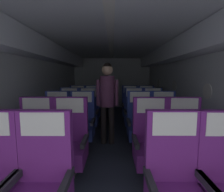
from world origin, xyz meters
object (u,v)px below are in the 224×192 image
(seat_b_left_window, at_px, (35,143))
(seat_b_left_aisle, at_px, (69,143))
(seat_c_right_window, at_px, (140,124))
(seat_d_right_window, at_px, (134,114))
(seat_c_right_aisle, at_px, (164,124))
(seat_e_right_window, at_px, (130,107))
(seat_a_right_window, at_px, (176,187))
(seat_b_right_window, at_px, (151,144))
(seat_a_left_aisle, at_px, (41,187))
(seat_e_right_aisle, at_px, (146,107))
(seat_d_right_aisle, at_px, (153,114))
(seat_d_left_window, at_px, (69,114))
(seat_d_left_aisle, at_px, (89,114))
(seat_e_left_window, at_px, (77,107))
(seat_e_left_aisle, at_px, (93,107))
(seat_c_left_aisle, at_px, (82,124))
(seat_b_right_aisle, at_px, (185,143))
(flight_attendant, at_px, (107,95))
(seat_c_left_window, at_px, (57,124))

(seat_b_left_window, relative_size, seat_b_left_aisle, 1.00)
(seat_c_right_window, distance_m, seat_d_right_window, 0.88)
(seat_c_right_aisle, xyz_separation_m, seat_e_right_window, (-0.46, 1.78, 0.00))
(seat_d_right_window, bearing_deg, seat_a_right_window, -89.81)
(seat_a_right_window, relative_size, seat_b_right_window, 1.00)
(seat_a_left_aisle, height_order, seat_e_right_aisle, same)
(seat_d_right_aisle, distance_m, seat_d_right_window, 0.45)
(seat_a_right_window, distance_m, seat_d_right_aisle, 2.70)
(seat_d_left_window, distance_m, seat_d_right_window, 1.56)
(seat_a_right_window, relative_size, seat_d_left_aisle, 1.00)
(seat_c_right_window, xyz_separation_m, seat_e_left_window, (-1.55, 1.79, 0.00))
(seat_d_right_window, xyz_separation_m, seat_e_right_window, (-0.01, 0.91, 0.00))
(seat_c_right_aisle, relative_size, seat_e_left_aisle, 1.00)
(seat_b_left_aisle, xyz_separation_m, seat_d_right_window, (1.09, 1.77, 0.00))
(seat_b_left_window, height_order, seat_c_left_aisle, same)
(seat_c_left_aisle, distance_m, seat_d_right_aisle, 1.78)
(seat_d_left_aisle, bearing_deg, seat_a_left_aisle, -90.10)
(seat_e_left_window, bearing_deg, seat_d_right_window, -30.26)
(seat_c_right_aisle, height_order, seat_d_left_aisle, same)
(seat_d_right_window, bearing_deg, seat_b_left_window, -131.55)
(seat_a_left_aisle, xyz_separation_m, seat_e_right_aisle, (1.57, 3.56, 0.00))
(seat_a_left_aisle, bearing_deg, seat_e_left_aisle, 90.14)
(seat_b_right_aisle, distance_m, seat_d_left_window, 2.70)
(seat_b_left_aisle, relative_size, flight_attendant, 0.66)
(seat_c_right_aisle, height_order, seat_e_left_window, same)
(seat_a_right_window, height_order, seat_c_left_window, same)
(seat_d_left_window, distance_m, flight_attendant, 1.30)
(seat_d_left_window, bearing_deg, flight_attendant, -36.87)
(seat_c_right_window, relative_size, seat_e_right_aisle, 1.00)
(seat_a_left_aisle, bearing_deg, flight_attendant, 76.24)
(seat_e_right_window, height_order, flight_attendant, flight_attendant)
(seat_b_right_window, relative_size, seat_e_left_aisle, 1.00)
(seat_c_right_aisle, height_order, seat_e_right_window, same)
(seat_e_right_window, bearing_deg, seat_a_right_window, -89.73)
(seat_b_right_aisle, xyz_separation_m, seat_e_left_aisle, (-1.57, 2.67, 0.00))
(seat_c_right_window, bearing_deg, seat_d_right_window, 89.79)
(seat_a_left_aisle, relative_size, flight_attendant, 0.66)
(seat_b_left_aisle, distance_m, seat_e_right_window, 2.90)
(seat_e_right_window, bearing_deg, seat_e_left_window, -179.73)
(seat_c_right_window, height_order, seat_d_right_window, same)
(seat_c_right_window, height_order, seat_d_left_window, same)
(seat_d_left_window, xyz_separation_m, seat_e_left_window, (0.01, 0.90, 0.00))
(seat_a_right_window, bearing_deg, seat_d_left_window, 120.58)
(seat_e_right_window, bearing_deg, seat_e_right_aisle, -2.29)
(seat_e_left_aisle, height_order, seat_e_right_window, same)
(seat_d_right_window, bearing_deg, seat_d_left_window, 179.72)
(seat_c_right_window, bearing_deg, seat_d_left_window, 150.23)
(seat_a_left_aisle, height_order, seat_a_right_window, same)
(seat_d_left_window, bearing_deg, seat_b_right_aisle, -41.23)
(seat_e_right_window, bearing_deg, seat_d_left_window, -149.77)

